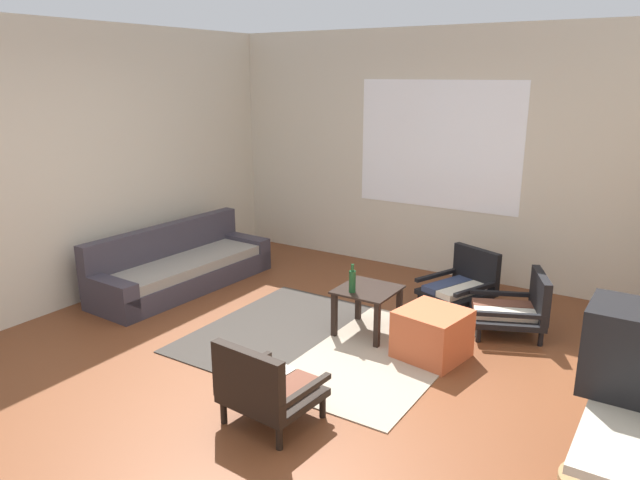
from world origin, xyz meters
TOP-DOWN VIEW (x-y plane):
  - ground_plane at (0.00, 0.00)m, footprint 7.80×7.80m
  - far_wall_with_window at (0.00, 3.06)m, footprint 5.60×0.13m
  - side_wall_left at (-2.66, 0.30)m, footprint 0.12×6.60m
  - area_rug at (-0.06, 0.72)m, footprint 2.13×1.83m
  - couch at (-2.08, 1.07)m, footprint 0.78×2.08m
  - coffee_table at (0.17, 1.09)m, footprint 0.49×0.51m
  - armchair_by_window at (0.65, 2.18)m, footprint 0.73×0.77m
  - armchair_striped_foreground at (0.29, -0.52)m, footprint 0.60×0.57m
  - armchair_corner at (1.27, 1.80)m, footprint 0.77×0.75m
  - ottoman_orange at (0.83, 0.97)m, footprint 0.57×0.57m
  - glass_bottle at (0.10, 0.95)m, footprint 0.06×0.06m

SIDE VIEW (x-z plane):
  - ground_plane at x=0.00m, z-range 0.00..0.00m
  - area_rug at x=-0.06m, z-range 0.00..0.01m
  - ottoman_orange at x=0.83m, z-range 0.00..0.40m
  - couch at x=-2.08m, z-range -0.12..0.53m
  - armchair_by_window at x=0.65m, z-range -0.04..0.51m
  - armchair_corner at x=1.27m, z-range -0.04..0.52m
  - armchair_striped_foreground at x=0.29m, z-range -0.02..0.57m
  - coffee_table at x=0.17m, z-range 0.12..0.53m
  - glass_bottle at x=0.10m, z-range 0.40..0.64m
  - side_wall_left at x=-2.66m, z-range 0.00..2.70m
  - far_wall_with_window at x=0.00m, z-range 0.00..2.70m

